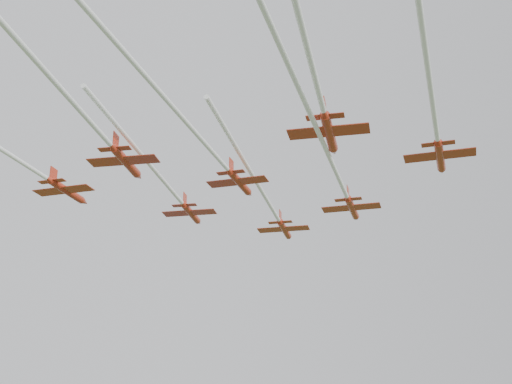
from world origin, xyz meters
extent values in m
cylinder|color=red|center=(7.84, 14.56, 55.78)|extent=(4.36, 8.05, 1.08)
cone|color=red|center=(9.89, 19.17, 55.78)|extent=(1.70, 2.05, 1.08)
cone|color=red|center=(5.91, 10.22, 55.78)|extent=(1.37, 1.47, 0.98)
ellipsoid|color=black|center=(8.64, 16.35, 56.18)|extent=(0.75, 1.02, 0.31)
cube|color=red|center=(7.52, 13.85, 55.54)|extent=(8.91, 5.82, 0.10)
cube|color=red|center=(6.29, 11.07, 55.78)|extent=(4.06, 2.66, 0.08)
cube|color=red|center=(6.37, 11.25, 56.86)|extent=(0.80, 1.65, 1.96)
cylinder|color=white|center=(-2.99, -9.84, 55.73)|extent=(17.90, 39.37, 0.59)
cylinder|color=red|center=(-8.93, 6.67, 54.85)|extent=(3.93, 7.64, 1.02)
cone|color=red|center=(-7.12, 11.07, 54.85)|extent=(1.57, 1.92, 1.02)
cone|color=red|center=(-10.64, 2.53, 54.85)|extent=(1.28, 1.38, 0.92)
ellipsoid|color=black|center=(-8.23, 8.38, 55.22)|extent=(0.69, 0.96, 0.30)
cube|color=red|center=(-9.21, 5.99, 54.62)|extent=(8.42, 5.31, 0.09)
cube|color=red|center=(-10.30, 3.34, 54.85)|extent=(3.84, 2.43, 0.07)
cube|color=red|center=(-10.23, 3.51, 55.87)|extent=(0.72, 1.57, 1.85)
cylinder|color=white|center=(-17.63, -14.44, 54.81)|extent=(14.11, 33.21, 0.55)
cylinder|color=red|center=(13.30, -4.13, 53.57)|extent=(4.61, 7.67, 1.05)
cone|color=red|center=(15.53, 0.23, 53.57)|extent=(1.71, 2.00, 1.05)
cone|color=red|center=(11.20, -8.23, 53.57)|extent=(1.36, 1.45, 0.95)
ellipsoid|color=black|center=(14.16, -2.44, 53.96)|extent=(0.77, 0.99, 0.30)
cube|color=red|center=(12.95, -4.81, 53.34)|extent=(8.57, 6.00, 0.10)
cube|color=red|center=(11.61, -7.43, 53.57)|extent=(3.90, 2.74, 0.08)
cube|color=red|center=(11.70, -7.26, 54.62)|extent=(0.86, 1.57, 1.90)
cylinder|color=white|center=(-1.45, -33.00, 53.53)|extent=(25.34, 48.86, 0.57)
cylinder|color=red|center=(-27.19, -0.55, 54.45)|extent=(4.83, 7.63, 1.05)
cone|color=red|center=(-24.82, 3.77, 54.45)|extent=(1.75, 2.01, 1.05)
cone|color=red|center=(-29.42, -4.62, 54.45)|extent=(1.39, 1.47, 0.96)
ellipsoid|color=black|center=(-26.27, 1.13, 54.83)|extent=(0.79, 0.99, 0.31)
cube|color=red|center=(-27.56, -1.22, 54.21)|extent=(8.58, 6.22, 0.10)
cube|color=red|center=(-28.98, -3.82, 54.45)|extent=(3.91, 2.84, 0.08)
cube|color=red|center=(-28.89, -3.66, 55.50)|extent=(0.91, 1.56, 1.91)
cylinder|color=red|center=(-4.97, -12.85, 52.79)|extent=(4.42, 7.05, 0.97)
cone|color=red|center=(-2.81, -8.86, 52.79)|extent=(1.61, 1.86, 0.97)
cone|color=red|center=(-7.00, -16.61, 52.79)|extent=(1.28, 1.35, 0.88)
ellipsoid|color=black|center=(-4.13, -11.30, 53.14)|extent=(0.72, 0.91, 0.28)
cube|color=red|center=(-5.30, -13.47, 52.57)|extent=(7.91, 5.71, 0.09)
cube|color=red|center=(-6.60, -15.87, 52.79)|extent=(3.60, 2.61, 0.07)
cube|color=red|center=(-6.52, -15.72, 53.76)|extent=(0.83, 1.44, 1.76)
cylinder|color=white|center=(-16.03, -33.28, 52.75)|extent=(18.06, 32.74, 0.53)
cylinder|color=red|center=(17.58, -24.05, 53.68)|extent=(4.78, 7.66, 1.05)
cone|color=red|center=(19.92, -19.71, 53.68)|extent=(1.74, 2.01, 1.05)
cone|color=red|center=(15.38, -28.13, 53.68)|extent=(1.39, 1.46, 0.96)
ellipsoid|color=black|center=(18.49, -22.37, 54.06)|extent=(0.78, 0.99, 0.31)
cube|color=red|center=(17.22, -24.72, 53.44)|extent=(8.59, 6.18, 0.10)
cube|color=red|center=(15.81, -27.33, 53.68)|extent=(3.91, 2.83, 0.08)
cube|color=red|center=(15.91, -27.17, 54.73)|extent=(0.90, 1.56, 1.91)
cylinder|color=white|center=(6.64, -44.35, 53.63)|extent=(17.49, 31.78, 0.57)
cylinder|color=red|center=(-19.54, -16.87, 52.74)|extent=(3.98, 7.91, 1.05)
cone|color=red|center=(-17.71, -12.31, 52.74)|extent=(1.61, 1.98, 1.05)
cone|color=red|center=(-21.25, -21.17, 52.74)|extent=(1.31, 1.42, 0.95)
ellipsoid|color=black|center=(-18.83, -15.10, 53.12)|extent=(0.71, 0.99, 0.31)
cube|color=red|center=(-19.82, -17.58, 52.50)|extent=(8.71, 5.41, 0.10)
cube|color=red|center=(-20.92, -20.32, 52.74)|extent=(3.96, 2.48, 0.08)
cube|color=red|center=(-20.85, -20.15, 53.79)|extent=(0.73, 1.63, 1.91)
cylinder|color=white|center=(-28.05, -38.17, 52.70)|extent=(13.73, 33.24, 0.57)
cylinder|color=red|center=(2.75, -26.97, 54.02)|extent=(4.58, 8.57, 1.15)
cone|color=red|center=(4.89, -22.06, 54.02)|extent=(1.80, 2.18, 1.15)
cone|color=red|center=(0.73, -31.60, 54.02)|extent=(1.45, 1.56, 1.04)
ellipsoid|color=black|center=(3.58, -25.06, 54.44)|extent=(0.80, 1.08, 0.33)
cube|color=red|center=(2.42, -27.74, 53.76)|extent=(9.48, 6.14, 0.10)
cube|color=red|center=(1.13, -30.70, 54.02)|extent=(4.32, 2.81, 0.08)
cube|color=red|center=(1.21, -30.50, 55.17)|extent=(0.84, 1.76, 2.08)
cylinder|color=white|center=(-7.26, -49.98, 53.97)|extent=(16.11, 35.96, 0.62)
camera|label=1|loc=(-20.30, -96.76, 19.41)|focal=50.00mm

